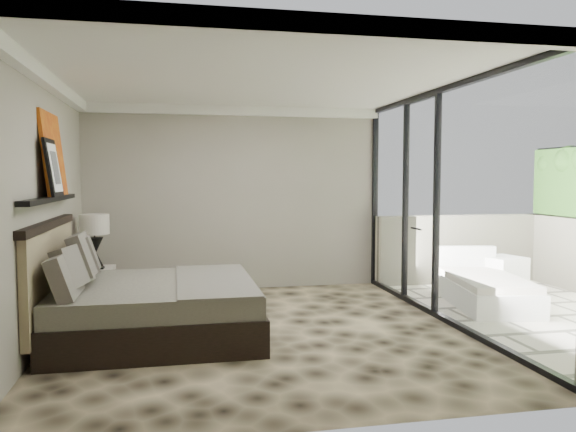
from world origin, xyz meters
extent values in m
plane|color=black|center=(0.00, 0.00, 0.00)|extent=(5.00, 5.00, 0.00)
cube|color=silver|center=(0.00, 0.00, 2.79)|extent=(4.50, 5.00, 0.02)
cube|color=gray|center=(0.00, 2.49, 1.40)|extent=(4.50, 0.02, 2.80)
cube|color=gray|center=(-2.24, 0.00, 1.40)|extent=(0.02, 5.00, 2.80)
cube|color=white|center=(2.25, 0.00, 1.40)|extent=(0.08, 5.00, 2.80)
cube|color=beige|center=(3.75, 0.00, -0.06)|extent=(3.00, 5.00, 0.12)
cube|color=black|center=(-2.18, 0.10, 1.50)|extent=(0.12, 2.20, 0.05)
cube|color=black|center=(-1.11, 0.07, 0.18)|extent=(2.13, 2.02, 0.36)
cube|color=#585449|center=(-1.11, 0.07, 0.48)|extent=(2.07, 1.96, 0.22)
cube|color=#555049|center=(-0.50, 0.07, 0.59)|extent=(0.81, 2.00, 0.03)
cube|color=#8D7F59|center=(-2.20, 0.07, 0.71)|extent=(0.08, 2.12, 1.01)
cube|color=black|center=(-1.99, 1.69, 0.26)|extent=(0.64, 0.64, 0.52)
cone|color=black|center=(-1.97, 1.74, 0.62)|extent=(0.22, 0.22, 0.20)
cone|color=black|center=(-1.97, 1.74, 0.82)|extent=(0.22, 0.22, 0.20)
cylinder|color=beige|center=(-1.97, 1.74, 1.10)|extent=(0.39, 0.39, 0.27)
cube|color=red|center=(-2.19, 0.37, 1.97)|extent=(0.13, 0.90, 0.90)
cube|color=black|center=(-2.14, 0.07, 1.82)|extent=(0.11, 0.50, 0.60)
cube|color=white|center=(3.87, 1.40, 0.27)|extent=(0.66, 0.66, 0.54)
cube|color=silver|center=(3.19, 0.70, 0.16)|extent=(1.18, 1.90, 0.31)
cube|color=beige|center=(3.19, 0.70, 0.35)|extent=(1.12, 1.78, 0.09)
cube|color=silver|center=(3.33, 1.52, 0.50)|extent=(0.90, 0.28, 0.39)
camera|label=1|loc=(-0.91, -6.10, 1.73)|focal=35.00mm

